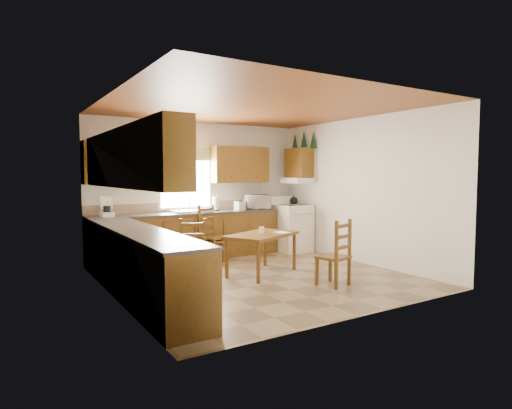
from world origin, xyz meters
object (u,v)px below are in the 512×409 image
chair_far_right (211,238)px  chair_far_left (213,233)px  chair_near_left (193,251)px  stove (292,228)px  dining_table (262,254)px  microwave (257,202)px  chair_near_right (333,253)px

chair_far_right → chair_far_left: bearing=27.9°
chair_near_left → chair_far_left: bearing=-104.7°
stove → dining_table: (-1.69, -1.43, -0.15)m
microwave → chair_far_left: microwave is taller
dining_table → microwave: bearing=35.8°
microwave → chair_near_left: 2.85m
stove → chair_far_right: 1.99m
chair_far_left → chair_far_right: size_ratio=1.17×
chair_near_right → chair_far_right: bearing=-87.0°
dining_table → chair_far_right: chair_far_right is taller
dining_table → chair_far_left: 1.39m
chair_near_right → chair_far_left: bearing=-88.7°
stove → chair_near_right: same height
chair_near_left → chair_near_right: size_ratio=1.01×
dining_table → chair_near_right: size_ratio=1.28×
stove → dining_table: stove is taller
stove → dining_table: 2.22m
chair_near_right → chair_far_right: 2.61m
dining_table → chair_far_right: bearing=78.1°
stove → chair_far_left: (-1.92, -0.07, 0.04)m
chair_near_left → chair_near_right: bearing=166.5°
chair_near_left → chair_near_right: 2.11m
microwave → dining_table: 2.15m
microwave → chair_far_left: (-1.22, -0.40, -0.54)m
stove → microwave: bearing=156.1°
chair_far_left → chair_near_right: bearing=-97.5°
microwave → chair_near_right: (-0.50, -2.94, -0.58)m
microwave → chair_far_right: size_ratio=0.55×
dining_table → chair_near_left: (-1.21, 0.05, 0.16)m
stove → chair_near_right: bearing=-113.1°
microwave → chair_near_left: (-2.21, -1.70, -0.57)m
chair_near_left → chair_far_left: 1.63m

